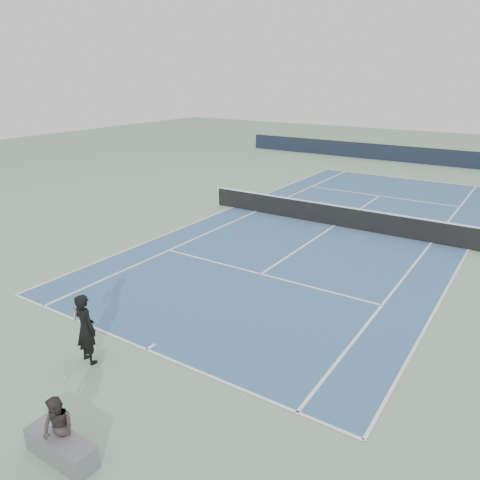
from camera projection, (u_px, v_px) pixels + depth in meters
The scene contains 7 objects.
ground at pixel (335, 226), 20.83m from camera, with size 80.00×80.00×0.00m, color gray.
court_surface at pixel (335, 226), 20.83m from camera, with size 10.97×23.77×0.01m, color #3A5D89.
tennis_net at pixel (335, 215), 20.66m from camera, with size 12.90×0.10×1.07m.
windscreen_far at pixel (429, 156), 34.71m from camera, with size 30.00×0.25×1.20m, color black.
tennis_player at pixel (86, 328), 10.75m from camera, with size 0.81×0.55×1.73m.
tennis_ball at pixel (65, 378), 10.37m from camera, with size 0.06×0.06×0.06m, color #D2EB30.
spectator_bench at pixel (60, 438), 8.10m from camera, with size 1.46×0.53×1.25m.
Camera 1 is at (7.35, -18.90, 6.40)m, focal length 35.00 mm.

